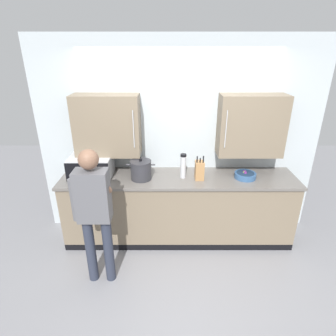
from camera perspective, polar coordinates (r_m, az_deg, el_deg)
The scene contains 9 objects.
ground_plane at distance 3.47m, azimuth 2.65°, elevation -22.37°, with size 9.69×9.69×0.00m, color gray.
back_wall_tiled at distance 3.74m, azimuth 2.33°, elevation 6.63°, with size 3.78×0.44×2.66m.
counter_unit at distance 3.84m, azimuth 2.26°, elevation -8.22°, with size 3.07×0.66×0.94m.
microwave_oven at distance 3.74m, azimuth -15.73°, elevation 0.34°, with size 0.53×0.42×0.27m.
fruit_bowl at distance 3.71m, azimuth 15.71°, elevation -1.40°, with size 0.27×0.27×0.09m.
stock_pot at distance 3.53m, azimuth -5.45°, elevation -0.40°, with size 0.36×0.27×0.28m.
knife_block at distance 3.54m, azimuth 6.62°, elevation -0.45°, with size 0.11×0.15×0.32m.
thermos_flask at distance 3.54m, azimuth 3.27°, elevation 0.43°, with size 0.08×0.08×0.32m.
person_figure at distance 3.02m, azimuth -14.86°, elevation -7.84°, with size 0.44×0.60×1.60m.
Camera 1 is at (-0.14, -2.41, 2.49)m, focal length 29.64 mm.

